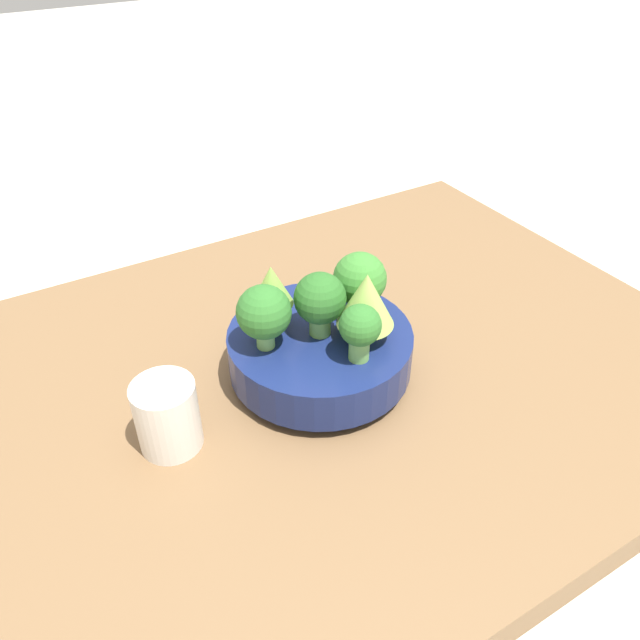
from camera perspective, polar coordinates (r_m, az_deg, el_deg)
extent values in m
plane|color=beige|center=(0.85, -1.48, -7.39)|extent=(6.00, 6.00, 0.00)
cube|color=brown|center=(0.84, -1.51, -6.18)|extent=(1.09, 0.76, 0.05)
cylinder|color=navy|center=(0.81, 0.00, -4.57)|extent=(0.10, 0.10, 0.01)
cylinder|color=navy|center=(0.79, 0.00, -2.72)|extent=(0.23, 0.23, 0.05)
cylinder|color=#7AB256|center=(0.80, 3.49, 1.54)|extent=(0.02, 0.02, 0.03)
sphere|color=#387A2D|center=(0.78, 3.59, 3.83)|extent=(0.07, 0.07, 0.07)
cylinder|color=#6BA34C|center=(0.77, 0.00, -0.30)|extent=(0.03, 0.03, 0.03)
sphere|color=#286023|center=(0.74, 0.00, 2.00)|extent=(0.06, 0.06, 0.06)
cylinder|color=#609347|center=(0.76, 4.10, -0.98)|extent=(0.03, 0.03, 0.02)
cone|color=#93B751|center=(0.74, 4.25, 1.88)|extent=(0.07, 0.07, 0.07)
cylinder|color=#7AB256|center=(0.78, -4.31, 0.60)|extent=(0.02, 0.02, 0.03)
cone|color=#84AD47|center=(0.76, -4.46, 3.18)|extent=(0.05, 0.05, 0.05)
cylinder|color=#7AB256|center=(0.75, -4.94, -1.64)|extent=(0.02, 0.02, 0.03)
sphere|color=#2D6B28|center=(0.73, -5.09, 0.64)|extent=(0.07, 0.07, 0.07)
cylinder|color=#6BA34C|center=(0.73, 3.60, -2.55)|extent=(0.02, 0.02, 0.03)
sphere|color=#2D6B28|center=(0.71, 3.70, -0.49)|extent=(0.05, 0.05, 0.05)
cylinder|color=silver|center=(0.72, -13.80, -8.50)|extent=(0.07, 0.07, 0.09)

